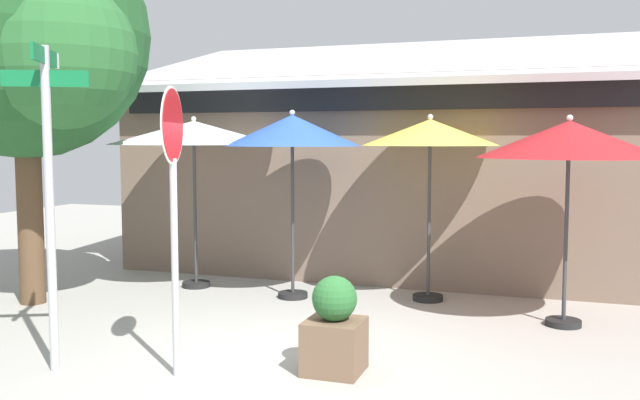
% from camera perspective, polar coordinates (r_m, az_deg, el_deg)
% --- Properties ---
extents(ground_plane, '(28.00, 28.00, 0.10)m').
position_cam_1_polar(ground_plane, '(7.64, -2.87, -13.19)').
color(ground_plane, '#9E9B93').
extents(cafe_building, '(9.71, 4.97, 4.45)m').
position_cam_1_polar(cafe_building, '(12.97, 6.61, 2.49)').
color(cafe_building, '#705B4C').
rests_on(cafe_building, ground).
extents(street_sign_post, '(0.77, 0.82, 3.25)m').
position_cam_1_polar(street_sign_post, '(7.35, -21.53, 1.80)').
color(street_sign_post, '#A8AAB2').
rests_on(street_sign_post, ground).
extents(stop_sign, '(0.21, 0.73, 2.85)m').
position_cam_1_polar(stop_sign, '(6.83, -12.05, 1.92)').
color(stop_sign, '#A8AAB2').
rests_on(stop_sign, ground).
extents(patio_umbrella_ivory_left, '(2.66, 2.66, 2.70)m').
position_cam_1_polar(patio_umbrella_ivory_left, '(10.97, -10.40, 5.41)').
color(patio_umbrella_ivory_left, black).
rests_on(patio_umbrella_ivory_left, ground).
extents(patio_umbrella_royal_blue_center, '(2.00, 2.00, 2.77)m').
position_cam_1_polar(patio_umbrella_royal_blue_center, '(10.05, -2.31, 5.64)').
color(patio_umbrella_royal_blue_center, black).
rests_on(patio_umbrella_royal_blue_center, ground).
extents(patio_umbrella_mustard_right, '(1.96, 1.96, 2.70)m').
position_cam_1_polar(patio_umbrella_mustard_right, '(10.00, 9.10, 5.38)').
color(patio_umbrella_mustard_right, black).
rests_on(patio_umbrella_mustard_right, ground).
extents(patio_umbrella_crimson_far_right, '(2.25, 2.25, 2.64)m').
position_cam_1_polar(patio_umbrella_crimson_far_right, '(9.03, 19.91, 4.64)').
color(patio_umbrella_crimson_far_right, black).
rests_on(patio_umbrella_crimson_far_right, ground).
extents(shade_tree, '(3.66, 3.45, 5.51)m').
position_cam_1_polar(shade_tree, '(10.49, -22.95, 12.20)').
color(shade_tree, brown).
rests_on(shade_tree, ground).
extents(sidewalk_planter, '(0.56, 0.56, 0.98)m').
position_cam_1_polar(sidewalk_planter, '(7.02, 1.21, -10.64)').
color(sidewalk_planter, brown).
rests_on(sidewalk_planter, ground).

